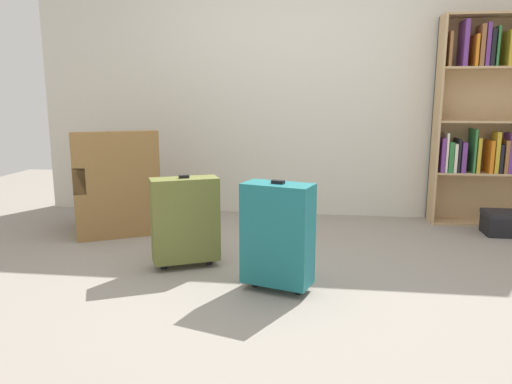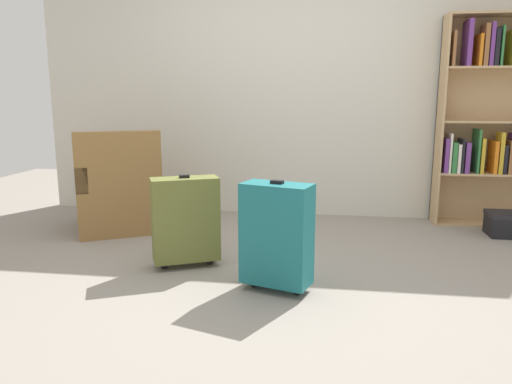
{
  "view_description": "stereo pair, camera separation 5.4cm",
  "coord_description": "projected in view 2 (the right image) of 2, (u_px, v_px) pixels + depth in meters",
  "views": [
    {
      "loc": [
        0.31,
        -2.97,
        1.18
      ],
      "look_at": [
        -0.09,
        0.19,
        0.55
      ],
      "focal_mm": 33.91,
      "sensor_mm": 36.0,
      "label": 1
    },
    {
      "loc": [
        0.36,
        -2.96,
        1.18
      ],
      "look_at": [
        -0.09,
        0.19,
        0.55
      ],
      "focal_mm": 33.91,
      "sensor_mm": 36.0,
      "label": 2
    }
  ],
  "objects": [
    {
      "name": "mug",
      "position": [
        171.0,
        224.0,
        4.36
      ],
      "size": [
        0.12,
        0.08,
        0.1
      ],
      "color": "#1959A5",
      "rests_on": "ground"
    },
    {
      "name": "suitcase_teal",
      "position": [
        277.0,
        234.0,
        2.93
      ],
      "size": [
        0.46,
        0.33,
        0.69
      ],
      "color": "#19666B",
      "rests_on": "ground"
    },
    {
      "name": "bookshelf",
      "position": [
        499.0,
        115.0,
        4.37
      ],
      "size": [
        1.03,
        0.28,
        1.9
      ],
      "color": "tan",
      "rests_on": "ground"
    },
    {
      "name": "ground_plane",
      "position": [
        266.0,
        281.0,
        3.16
      ],
      "size": [
        8.86,
        8.86,
        0.0
      ],
      "primitive_type": "plane",
      "color": "gray"
    },
    {
      "name": "back_wall",
      "position": [
        291.0,
        84.0,
        4.77
      ],
      "size": [
        5.06,
        0.1,
        2.6
      ],
      "primitive_type": "cube",
      "color": "beige",
      "rests_on": "ground"
    },
    {
      "name": "armchair",
      "position": [
        119.0,
        195.0,
        4.33
      ],
      "size": [
        0.94,
        0.94,
        0.9
      ],
      "color": "olive",
      "rests_on": "ground"
    },
    {
      "name": "suitcase_olive",
      "position": [
        186.0,
        219.0,
        3.36
      ],
      "size": [
        0.5,
        0.37,
        0.65
      ],
      "color": "brown",
      "rests_on": "ground"
    }
  ]
}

